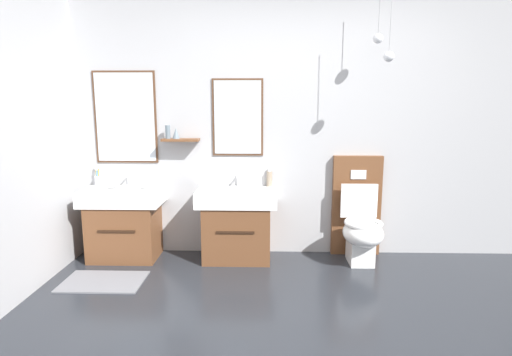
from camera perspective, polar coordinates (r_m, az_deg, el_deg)
name	(u,v)px	position (r m, az deg, el deg)	size (l,w,h in m)	color
ground_plane	(320,356)	(2.84, 8.74, -23.08)	(5.87, 4.89, 0.10)	#23262B
wall_back	(299,126)	(4.15, 5.93, 7.09)	(4.67, 0.63, 2.56)	#A8A8AA
bath_mat	(104,281)	(3.87, -20.22, -13.20)	(0.68, 0.44, 0.01)	slate
vanity_sink_left	(125,222)	(4.27, -17.62, -5.72)	(0.76, 0.48, 0.69)	brown
tap_on_left_sink	(128,179)	(4.35, -17.16, -0.07)	(0.03, 0.13, 0.11)	silver
vanity_sink_right	(237,222)	(4.05, -2.61, -6.11)	(0.76, 0.48, 0.69)	brown
tap_on_right_sink	(238,179)	(4.13, -2.48, -0.15)	(0.03, 0.13, 0.11)	silver
toilet	(359,222)	(4.13, 14.03, -5.93)	(0.48, 0.63, 1.00)	brown
toothbrush_cup	(98,180)	(4.44, -20.88, -0.22)	(0.07, 0.07, 0.21)	silver
soap_dispenser	(269,179)	(4.11, 1.85, -0.07)	(0.06, 0.06, 0.18)	gray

